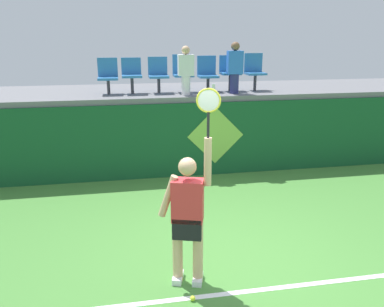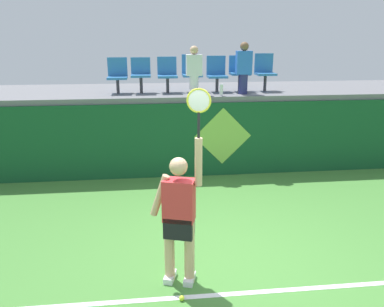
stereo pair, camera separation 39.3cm
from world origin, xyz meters
name	(u,v)px [view 1 (the left image)]	position (x,y,z in m)	size (l,w,h in m)	color
ground_plane	(231,263)	(0.00, 0.00, 0.00)	(40.00, 40.00, 0.00)	#478438
court_back_wall	(188,139)	(0.00, 3.63, 0.82)	(12.89, 0.20, 1.65)	#144C28
spectator_platform	(180,92)	(0.00, 4.87, 1.71)	(12.89, 2.57, 0.12)	slate
court_baseline_stripe	(245,291)	(0.00, -0.64, 0.00)	(11.60, 0.08, 0.01)	white
tennis_player	(188,214)	(-0.66, -0.30, 0.95)	(0.73, 0.36, 2.50)	white
tennis_ball	(193,298)	(-0.68, -0.69, 0.03)	(0.07, 0.07, 0.07)	#D1E533
water_bottle	(213,90)	(0.57, 3.70, 1.90)	(0.08, 0.08, 0.26)	white
stadium_chair_0	(108,75)	(-1.68, 4.39, 2.20)	(0.44, 0.42, 0.79)	#38383D
stadium_chair_1	(132,73)	(-1.16, 4.38, 2.22)	(0.44, 0.42, 0.79)	#38383D
stadium_chair_2	(158,73)	(-0.56, 4.39, 2.21)	(0.44, 0.42, 0.80)	#38383D
stadium_chair_3	(183,72)	(0.01, 4.39, 2.24)	(0.44, 0.42, 0.84)	#38383D
stadium_chair_4	(207,72)	(0.59, 4.39, 2.21)	(0.44, 0.42, 0.81)	#38383D
stadium_chair_5	(230,71)	(1.11, 4.38, 2.24)	(0.44, 0.42, 0.81)	#38383D
stadium_chair_6	(254,70)	(1.73, 4.39, 2.25)	(0.44, 0.42, 0.86)	#38383D
spectator_0	(186,70)	(0.01, 3.95, 2.31)	(0.34, 0.20, 1.05)	white
spectator_1	(235,67)	(1.11, 3.96, 2.36)	(0.34, 0.20, 1.13)	navy
wall_signage_mount	(215,174)	(0.60, 3.53, 0.00)	(1.27, 0.01, 1.54)	#144C28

